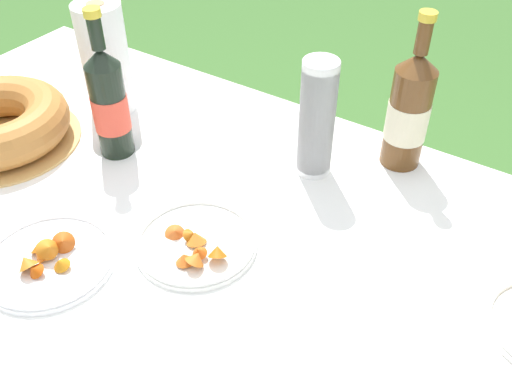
# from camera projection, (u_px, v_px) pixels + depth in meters

# --- Properties ---
(garden_table) EXTENTS (1.84, 1.00, 0.74)m
(garden_table) POSITION_uv_depth(u_px,v_px,m) (205.00, 264.00, 1.09)
(garden_table) COLOR brown
(garden_table) RESTS_ON ground_plane
(tablecloth) EXTENTS (1.85, 1.01, 0.10)m
(tablecloth) POSITION_uv_depth(u_px,v_px,m) (204.00, 245.00, 1.06)
(tablecloth) COLOR white
(tablecloth) RESTS_ON garden_table
(cup_stack) EXTENTS (0.07, 0.07, 0.25)m
(cup_stack) POSITION_uv_depth(u_px,v_px,m) (317.00, 119.00, 1.12)
(cup_stack) COLOR white
(cup_stack) RESTS_ON tablecloth
(cider_bottle_amber) EXTENTS (0.09, 0.09, 0.33)m
(cider_bottle_amber) POSITION_uv_depth(u_px,v_px,m) (409.00, 111.00, 1.15)
(cider_bottle_amber) COLOR brown
(cider_bottle_amber) RESTS_ON tablecloth
(juice_bottle_red) EXTENTS (0.08, 0.08, 0.32)m
(juice_bottle_red) POSITION_uv_depth(u_px,v_px,m) (109.00, 103.00, 1.18)
(juice_bottle_red) COLOR black
(juice_bottle_red) RESTS_ON tablecloth
(snack_plate_near) EXTENTS (0.22, 0.22, 0.05)m
(snack_plate_near) POSITION_uv_depth(u_px,v_px,m) (196.00, 243.00, 1.02)
(snack_plate_near) COLOR white
(snack_plate_near) RESTS_ON tablecloth
(snack_plate_left) EXTENTS (0.23, 0.23, 0.06)m
(snack_plate_left) POSITION_uv_depth(u_px,v_px,m) (48.00, 260.00, 0.99)
(snack_plate_left) COLOR white
(snack_plate_left) RESTS_ON tablecloth
(paper_towel_roll) EXTENTS (0.11, 0.11, 0.26)m
(paper_towel_roll) POSITION_uv_depth(u_px,v_px,m) (105.00, 59.00, 1.31)
(paper_towel_roll) COLOR white
(paper_towel_roll) RESTS_ON tablecloth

